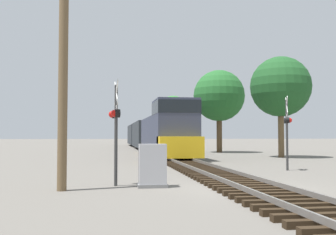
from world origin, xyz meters
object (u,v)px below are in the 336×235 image
(utility_pole, at_px, (64,39))
(tree_mid_background, at_px, (219,96))
(crossing_signal_far, at_px, (287,125))
(tree_far_right, at_px, (280,87))
(tree_deep_background, at_px, (173,110))
(freight_train, at_px, (147,135))
(crossing_signal_near, at_px, (115,121))
(relay_cabinet, at_px, (152,166))

(utility_pole, xyz_separation_m, tree_mid_background, (13.17, 27.73, 1.06))
(crossing_signal_far, distance_m, tree_far_right, 13.13)
(utility_pole, height_order, tree_deep_background, utility_pole)
(freight_train, height_order, tree_deep_background, tree_deep_background)
(tree_deep_background, bearing_deg, utility_pole, -102.83)
(freight_train, xyz_separation_m, utility_pole, (-6.23, -36.86, 3.11))
(crossing_signal_far, distance_m, tree_deep_background, 48.31)
(utility_pole, height_order, tree_mid_background, utility_pole)
(utility_pole, xyz_separation_m, tree_far_right, (15.65, 17.70, 0.85))
(crossing_signal_near, xyz_separation_m, tree_mid_background, (11.42, 26.72, 3.75))
(utility_pole, bearing_deg, tree_deep_background, 77.17)
(relay_cabinet, relative_size, tree_deep_background, 0.17)
(tree_far_right, height_order, tree_mid_background, tree_mid_background)
(crossing_signal_far, bearing_deg, crossing_signal_near, 138.69)
(freight_train, bearing_deg, crossing_signal_far, -81.70)
(crossing_signal_near, height_order, crossing_signal_far, crossing_signal_far)
(crossing_signal_far, relative_size, tree_deep_background, 0.44)
(crossing_signal_near, bearing_deg, crossing_signal_far, 112.60)
(relay_cabinet, bearing_deg, tree_mid_background, 69.62)
(crossing_signal_near, xyz_separation_m, utility_pole, (-1.75, -1.01, 2.69))
(crossing_signal_near, distance_m, relay_cabinet, 2.12)
(freight_train, xyz_separation_m, tree_far_right, (9.42, -19.15, 3.96))
(crossing_signal_far, height_order, tree_mid_background, tree_mid_background)
(tree_deep_background, bearing_deg, crossing_signal_near, -101.26)
(crossing_signal_far, bearing_deg, utility_pole, 138.80)
(relay_cabinet, xyz_separation_m, utility_pole, (-3.04, -0.48, 4.29))
(crossing_signal_near, relative_size, crossing_signal_far, 0.99)
(utility_pole, relative_size, tree_deep_background, 1.12)
(freight_train, bearing_deg, crossing_signal_near, -97.14)
(freight_train, height_order, utility_pole, utility_pole)
(tree_far_right, bearing_deg, relay_cabinet, -126.21)
(freight_train, relative_size, relay_cabinet, 34.02)
(tree_mid_background, bearing_deg, crossing_signal_near, -113.15)
(freight_train, xyz_separation_m, tree_mid_background, (6.93, -9.13, 4.17))
(crossing_signal_near, distance_m, utility_pole, 3.36)
(crossing_signal_far, bearing_deg, tree_far_right, -3.56)
(freight_train, distance_m, relay_cabinet, 36.54)
(crossing_signal_far, height_order, utility_pole, utility_pole)
(crossing_signal_near, relative_size, tree_deep_background, 0.44)
(crossing_signal_near, height_order, relay_cabinet, crossing_signal_near)
(tree_mid_background, xyz_separation_m, tree_deep_background, (-0.83, 26.45, 0.11))
(relay_cabinet, bearing_deg, utility_pole, -171.07)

